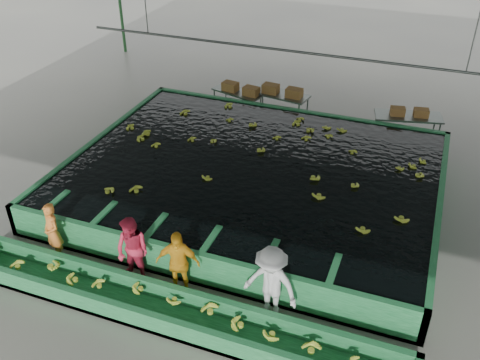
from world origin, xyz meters
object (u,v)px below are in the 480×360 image
at_px(flotation_tank, 253,179).
at_px(packing_table_mid, 279,106).
at_px(packing_table_left, 238,102).
at_px(box_stack_left, 241,93).
at_px(box_stack_mid, 282,95).
at_px(worker_d, 271,285).
at_px(packing_table_right, 406,129).
at_px(box_stack_right, 409,116).
at_px(worker_a, 53,232).
at_px(sorting_trough, 169,310).
at_px(worker_c, 178,263).
at_px(worker_b, 133,251).

bearing_deg(flotation_tank, packing_table_mid, 98.80).
bearing_deg(packing_table_left, box_stack_left, -34.87).
relative_size(flotation_tank, box_stack_mid, 6.99).
height_order(worker_d, box_stack_mid, worker_d).
height_order(flotation_tank, packing_table_right, packing_table_right).
height_order(flotation_tank, box_stack_right, box_stack_right).
height_order(worker_a, box_stack_mid, worker_a).
xyz_separation_m(box_stack_mid, box_stack_right, (4.31, -0.18, 0.01)).
distance_m(packing_table_right, box_stack_right, 0.48).
bearing_deg(box_stack_left, worker_a, -98.11).
bearing_deg(packing_table_right, packing_table_left, 179.05).
distance_m(sorting_trough, packing_table_mid, 10.02).
height_order(flotation_tank, worker_c, worker_c).
height_order(flotation_tank, worker_d, worker_d).
relative_size(packing_table_mid, box_stack_left, 1.48).
bearing_deg(worker_a, flotation_tank, 76.14).
height_order(worker_b, box_stack_left, worker_b).
height_order(worker_c, packing_table_mid, worker_c).
bearing_deg(box_stack_left, packing_table_left, 145.13).
height_order(worker_c, packing_table_right, worker_c).
distance_m(packing_table_left, box_stack_right, 5.96).
xyz_separation_m(flotation_tank, worker_d, (1.92, -4.30, 0.45)).
bearing_deg(sorting_trough, worker_d, 22.66).
height_order(worker_b, box_stack_right, worker_b).
relative_size(sorting_trough, worker_d, 5.54).
bearing_deg(flotation_tank, box_stack_left, 114.59).
relative_size(worker_c, packing_table_left, 0.87).
distance_m(worker_b, worker_d, 3.18).
bearing_deg(packing_table_right, box_stack_right, -82.33).
bearing_deg(worker_b, worker_d, 7.49).
relative_size(box_stack_left, box_stack_right, 1.18).
bearing_deg(packing_table_right, sorting_trough, -110.68).
xyz_separation_m(box_stack_left, box_stack_right, (5.80, -0.03, 0.10)).
relative_size(worker_b, packing_table_mid, 0.80).
xyz_separation_m(worker_d, box_stack_right, (1.76, 8.91, 0.06)).
distance_m(worker_a, packing_table_right, 11.40).
bearing_deg(sorting_trough, box_stack_left, 102.30).
height_order(worker_c, worker_d, worker_d).
bearing_deg(flotation_tank, box_stack_right, 51.44).
xyz_separation_m(packing_table_left, box_stack_right, (5.93, -0.12, 0.53)).
bearing_deg(worker_b, flotation_tank, 81.13).
relative_size(worker_a, packing_table_left, 0.80).
relative_size(flotation_tank, worker_d, 5.54).
bearing_deg(box_stack_mid, worker_c, -87.04).
bearing_deg(flotation_tank, worker_b, -106.36).
bearing_deg(worker_c, box_stack_right, 52.53).
height_order(sorting_trough, box_stack_right, box_stack_right).
relative_size(worker_b, box_stack_left, 1.18).
relative_size(worker_b, box_stack_right, 1.40).
xyz_separation_m(flotation_tank, packing_table_mid, (-0.76, 4.89, 0.02)).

